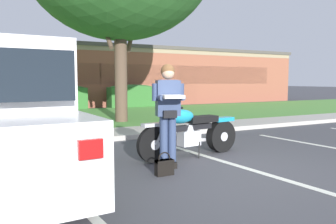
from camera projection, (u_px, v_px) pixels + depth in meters
name	position (u px, v px, depth m)	size (l,w,h in m)	color
ground_plane	(227.00, 170.00, 5.37)	(140.00, 140.00, 0.00)	#424247
curb_strip	(144.00, 136.00, 8.36)	(60.00, 0.20, 0.12)	#ADA89E
concrete_walk	(132.00, 132.00, 9.11)	(60.00, 1.50, 0.08)	#ADA89E
grass_lawn	(91.00, 117.00, 13.00)	(60.00, 7.30, 0.06)	#518E3D
stall_stripe_0	(64.00, 189.00, 4.40)	(0.12, 4.40, 0.01)	silver
stall_stripe_1	(234.00, 165.00, 5.69)	(0.12, 4.40, 0.01)	silver
motorcycle	(193.00, 131.00, 6.31)	(2.24, 0.82, 1.18)	black
rider_person	(168.00, 107.00, 5.43)	(0.53, 0.64, 1.70)	black
handbag	(164.00, 166.00, 5.05)	(0.28, 0.13, 0.36)	black
hedge_left	(50.00, 97.00, 15.97)	(3.39, 0.90, 1.24)	#336B2D
hedge_center_left	(132.00, 95.00, 17.87)	(2.52, 0.90, 1.24)	#336B2D
brick_building	(77.00, 76.00, 22.84)	(27.89, 11.82, 3.47)	#93513D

